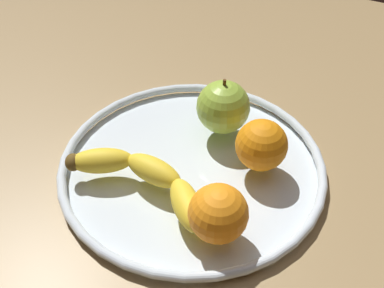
# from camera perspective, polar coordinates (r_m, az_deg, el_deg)

# --- Properties ---
(ground_plane) EXTENTS (1.21, 1.21, 0.04)m
(ground_plane) POSITION_cam_1_polar(r_m,az_deg,el_deg) (0.66, -0.00, -4.36)
(ground_plane) COLOR #977B50
(fruit_bowl) EXTENTS (0.35, 0.35, 0.02)m
(fruit_bowl) POSITION_cam_1_polar(r_m,az_deg,el_deg) (0.63, -0.00, -2.57)
(fruit_bowl) COLOR silver
(fruit_bowl) RESTS_ON ground_plane
(banana) EXTENTS (0.21, 0.09, 0.03)m
(banana) POSITION_cam_1_polar(r_m,az_deg,el_deg) (0.59, -5.83, -3.96)
(banana) COLOR yellow
(banana) RESTS_ON fruit_bowl
(apple) EXTENTS (0.07, 0.07, 0.08)m
(apple) POSITION_cam_1_polar(r_m,az_deg,el_deg) (0.65, 3.72, 4.42)
(apple) COLOR #95BC3C
(apple) RESTS_ON fruit_bowl
(orange_center) EXTENTS (0.07, 0.07, 0.07)m
(orange_center) POSITION_cam_1_polar(r_m,az_deg,el_deg) (0.61, 8.25, -0.13)
(orange_center) COLOR orange
(orange_center) RESTS_ON fruit_bowl
(orange_front_right) EXTENTS (0.07, 0.07, 0.07)m
(orange_front_right) POSITION_cam_1_polar(r_m,az_deg,el_deg) (0.53, 3.14, -8.25)
(orange_front_right) COLOR orange
(orange_front_right) RESTS_ON fruit_bowl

